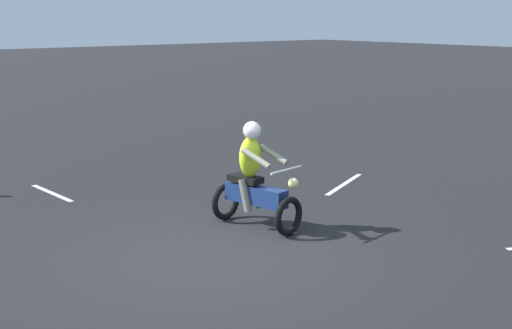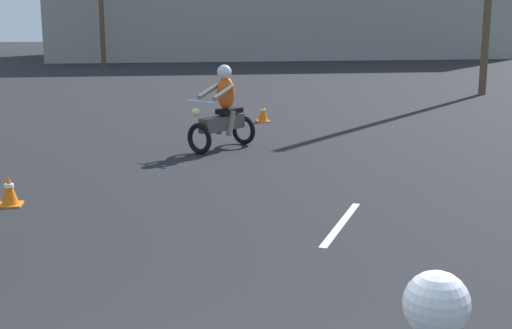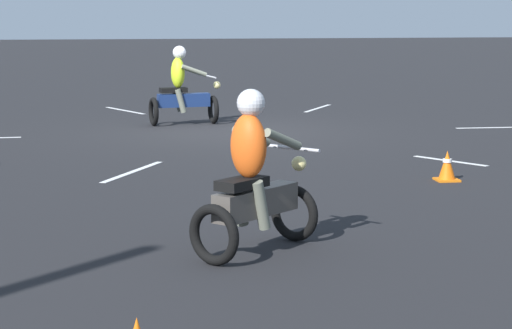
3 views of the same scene
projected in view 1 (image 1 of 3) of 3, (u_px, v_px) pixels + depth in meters
The scene contains 4 objects.
ground_plane at pixel (217, 257), 9.74m from camera, with size 120.00×120.00×0.00m, color black.
motorcycle_rider_foreground at pixel (254, 182), 10.98m from camera, with size 1.55×0.87×1.66m.
lane_stripe_e at pixel (52, 193), 13.21m from camera, with size 0.10×1.62×0.01m, color silver.
lane_stripe_se at pixel (344, 184), 13.90m from camera, with size 0.10×1.94×0.01m, color silver.
Camera 1 is at (-7.55, 5.40, 3.26)m, focal length 50.00 mm.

